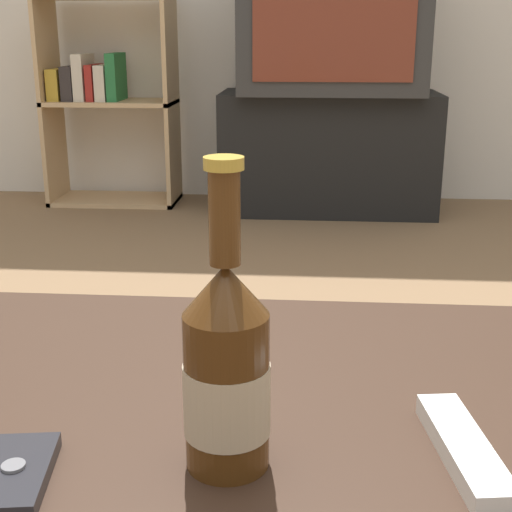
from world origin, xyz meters
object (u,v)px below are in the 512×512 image
object	(u,v)px
bookshelf	(104,96)
remote_control	(464,449)
tv_stand	(328,152)
television	(332,24)
beer_bottle	(227,369)
cell_phone	(14,474)

from	to	relation	value
bookshelf	remote_control	world-z (taller)	bookshelf
tv_stand	remote_control	bearing A→B (deg)	-88.63
remote_control	tv_stand	bearing A→B (deg)	83.45
television	bookshelf	size ratio (longest dim) A/B	0.82
tv_stand	remote_control	distance (m)	2.69
tv_stand	remote_control	xyz separation A→B (m)	(0.06, -2.68, 0.16)
television	bookshelf	distance (m)	1.10
television	bookshelf	bearing A→B (deg)	175.52
television	beer_bottle	world-z (taller)	television
television	cell_phone	size ratio (longest dim) A/B	6.70
cell_phone	television	bearing A→B (deg)	75.07
tv_stand	beer_bottle	distance (m)	2.72
bookshelf	remote_control	distance (m)	2.98
beer_bottle	cell_phone	xyz separation A→B (m)	(-0.18, -0.04, -0.09)
remote_control	bookshelf	bearing A→B (deg)	104.04
beer_bottle	remote_control	world-z (taller)	beer_bottle
tv_stand	cell_phone	size ratio (longest dim) A/B	8.28
beer_bottle	remote_control	size ratio (longest dim) A/B	1.61
tv_stand	remote_control	world-z (taller)	tv_stand
tv_stand	beer_bottle	xyz separation A→B (m)	(-0.15, -2.71, 0.25)
television	remote_control	xyz separation A→B (m)	(0.06, -2.68, -0.39)
remote_control	cell_phone	bearing A→B (deg)	-178.54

